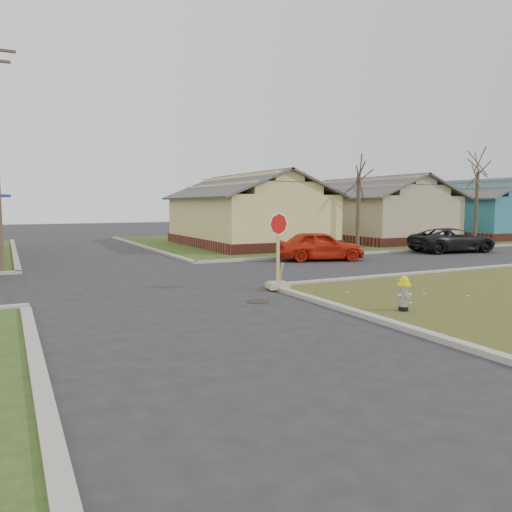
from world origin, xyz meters
name	(u,v)px	position (x,y,z in m)	size (l,w,h in m)	color
ground	(176,306)	(0.00, 0.00, 0.00)	(120.00, 120.00, 0.00)	#242426
verge_far_right	(377,238)	(22.00, 18.00, 0.03)	(37.00, 19.00, 0.05)	#2C4418
curbs	(133,280)	(0.00, 5.00, 0.00)	(80.00, 40.00, 0.12)	#A39F93
manhole	(258,301)	(2.20, -0.50, 0.01)	(0.64, 0.64, 0.01)	black
side_house_yellow	(247,212)	(10.00, 16.50, 2.19)	(7.60, 11.60, 4.70)	maroon
side_house_tan	(369,211)	(20.00, 16.50, 2.19)	(7.60, 11.60, 4.70)	maroon
side_house_teal	(465,210)	(30.00, 16.50, 2.19)	(7.60, 11.60, 4.70)	maroon
tree_mid_right	(358,213)	(14.00, 10.20, 2.15)	(0.22, 0.22, 4.20)	#463928
tree_far_right	(476,208)	(24.00, 10.50, 2.43)	(0.22, 0.22, 4.76)	#463928
fire_hydrant	(404,292)	(4.79, -3.37, 0.53)	(0.33, 0.33, 0.88)	black
stop_sign	(278,272)	(3.61, 0.91, 0.56)	(0.68, 0.66, 2.39)	tan
red_sedan	(320,246)	(9.41, 7.19, 0.71)	(1.67, 4.15, 1.41)	red
dark_pickup	(453,240)	(18.39, 7.33, 0.67)	(2.23, 4.83, 1.34)	black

